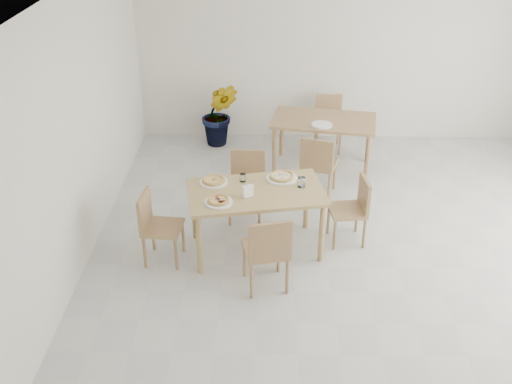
{
  "coord_description": "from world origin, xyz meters",
  "views": [
    {
      "loc": [
        -1.03,
        -5.26,
        3.87
      ],
      "look_at": [
        -1.16,
        0.33,
        0.73
      ],
      "focal_mm": 42.0,
      "sensor_mm": 36.0,
      "label": 1
    }
  ],
  "objects_px": {
    "napkin_holder": "(248,192)",
    "chair_north": "(247,180)",
    "chair_back_n": "(328,118)",
    "potted_plant": "(220,114)",
    "second_table": "(324,125)",
    "chair_back_s": "(318,162)",
    "chair_west": "(155,223)",
    "tumbler_a": "(301,182)",
    "plate_pepperoni": "(218,202)",
    "pizza_pepperoni": "(218,200)",
    "plate_empty": "(322,125)",
    "pizza_mushroom": "(282,176)",
    "plate_mushroom": "(282,178)",
    "main_table": "(256,198)",
    "plate_margherita": "(214,182)",
    "pizza_margherita": "(214,180)",
    "tumbler_b": "(243,178)",
    "chair_east": "(354,206)",
    "chair_south": "(268,249)"
  },
  "relations": [
    {
      "from": "pizza_pepperoni",
      "to": "second_table",
      "type": "relative_size",
      "value": 0.16
    },
    {
      "from": "chair_south",
      "to": "plate_mushroom",
      "type": "height_order",
      "value": "chair_south"
    },
    {
      "from": "plate_margherita",
      "to": "potted_plant",
      "type": "xyz_separation_m",
      "value": [
        -0.14,
        2.64,
        -0.26
      ]
    },
    {
      "from": "chair_west",
      "to": "pizza_margherita",
      "type": "height_order",
      "value": "chair_west"
    },
    {
      "from": "chair_north",
      "to": "napkin_holder",
      "type": "height_order",
      "value": "napkin_holder"
    },
    {
      "from": "tumbler_b",
      "to": "napkin_holder",
      "type": "distance_m",
      "value": 0.36
    },
    {
      "from": "chair_back_n",
      "to": "plate_pepperoni",
      "type": "bearing_deg",
      "value": -114.22
    },
    {
      "from": "chair_east",
      "to": "pizza_margherita",
      "type": "bearing_deg",
      "value": -95.65
    },
    {
      "from": "chair_east",
      "to": "plate_pepperoni",
      "type": "height_order",
      "value": "chair_east"
    },
    {
      "from": "plate_pepperoni",
      "to": "pizza_pepperoni",
      "type": "height_order",
      "value": "pizza_pepperoni"
    },
    {
      "from": "pizza_mushroom",
      "to": "plate_empty",
      "type": "height_order",
      "value": "pizza_mushroom"
    },
    {
      "from": "pizza_pepperoni",
      "to": "plate_empty",
      "type": "distance_m",
      "value": 2.41
    },
    {
      "from": "plate_mushroom",
      "to": "chair_back_n",
      "type": "height_order",
      "value": "chair_back_n"
    },
    {
      "from": "main_table",
      "to": "chair_back_s",
      "type": "bearing_deg",
      "value": 47.24
    },
    {
      "from": "napkin_holder",
      "to": "chair_back_n",
      "type": "xyz_separation_m",
      "value": [
        1.1,
        2.89,
        -0.35
      ]
    },
    {
      "from": "second_table",
      "to": "chair_back_s",
      "type": "relative_size",
      "value": 1.78
    },
    {
      "from": "tumbler_b",
      "to": "potted_plant",
      "type": "height_order",
      "value": "potted_plant"
    },
    {
      "from": "plate_mushroom",
      "to": "tumbler_b",
      "type": "height_order",
      "value": "tumbler_b"
    },
    {
      "from": "tumbler_a",
      "to": "plate_empty",
      "type": "distance_m",
      "value": 1.74
    },
    {
      "from": "tumbler_a",
      "to": "plate_empty",
      "type": "relative_size",
      "value": 0.4
    },
    {
      "from": "tumbler_a",
      "to": "chair_back_s",
      "type": "xyz_separation_m",
      "value": [
        0.27,
        1.12,
        -0.31
      ]
    },
    {
      "from": "napkin_holder",
      "to": "plate_mushroom",
      "type": "bearing_deg",
      "value": 20.26
    },
    {
      "from": "plate_mushroom",
      "to": "potted_plant",
      "type": "xyz_separation_m",
      "value": [
        -0.89,
        2.53,
        -0.26
      ]
    },
    {
      "from": "main_table",
      "to": "plate_pepperoni",
      "type": "xyz_separation_m",
      "value": [
        -0.38,
        -0.27,
        0.1
      ]
    },
    {
      "from": "main_table",
      "to": "tumbler_a",
      "type": "bearing_deg",
      "value": 0.71
    },
    {
      "from": "pizza_margherita",
      "to": "plate_empty",
      "type": "bearing_deg",
      "value": 51.42
    },
    {
      "from": "plate_margherita",
      "to": "pizza_margherita",
      "type": "bearing_deg",
      "value": -153.43
    },
    {
      "from": "tumbler_a",
      "to": "napkin_holder",
      "type": "relative_size",
      "value": 0.81
    },
    {
      "from": "chair_west",
      "to": "chair_back_n",
      "type": "distance_m",
      "value": 3.63
    },
    {
      "from": "chair_back_n",
      "to": "potted_plant",
      "type": "relative_size",
      "value": 0.81
    },
    {
      "from": "chair_west",
      "to": "tumbler_a",
      "type": "bearing_deg",
      "value": -73.07
    },
    {
      "from": "chair_west",
      "to": "pizza_margherita",
      "type": "relative_size",
      "value": 2.61
    },
    {
      "from": "plate_mushroom",
      "to": "pizza_mushroom",
      "type": "height_order",
      "value": "pizza_mushroom"
    },
    {
      "from": "pizza_pepperoni",
      "to": "potted_plant",
      "type": "distance_m",
      "value": 3.1
    },
    {
      "from": "chair_back_n",
      "to": "potted_plant",
      "type": "bearing_deg",
      "value": 178.44
    },
    {
      "from": "tumbler_b",
      "to": "chair_back_n",
      "type": "relative_size",
      "value": 0.11
    },
    {
      "from": "chair_north",
      "to": "main_table",
      "type": "bearing_deg",
      "value": -75.59
    },
    {
      "from": "main_table",
      "to": "chair_back_n",
      "type": "relative_size",
      "value": 1.96
    },
    {
      "from": "chair_west",
      "to": "tumbler_b",
      "type": "distance_m",
      "value": 1.07
    },
    {
      "from": "chair_east",
      "to": "tumbler_a",
      "type": "bearing_deg",
      "value": -87.43
    },
    {
      "from": "napkin_holder",
      "to": "chair_north",
      "type": "bearing_deg",
      "value": 63.52
    },
    {
      "from": "plate_pepperoni",
      "to": "tumbler_a",
      "type": "height_order",
      "value": "tumbler_a"
    },
    {
      "from": "pizza_mushroom",
      "to": "chair_back_n",
      "type": "xyz_separation_m",
      "value": [
        0.74,
        2.47,
        -0.31
      ]
    },
    {
      "from": "chair_east",
      "to": "tumbler_a",
      "type": "height_order",
      "value": "tumbler_a"
    },
    {
      "from": "tumbler_b",
      "to": "chair_east",
      "type": "bearing_deg",
      "value": -0.44
    },
    {
      "from": "chair_back_n",
      "to": "potted_plant",
      "type": "xyz_separation_m",
      "value": [
        -1.63,
        0.06,
        0.03
      ]
    },
    {
      "from": "chair_west",
      "to": "tumbler_a",
      "type": "height_order",
      "value": "tumbler_a"
    },
    {
      "from": "plate_mushroom",
      "to": "second_table",
      "type": "xyz_separation_m",
      "value": [
        0.6,
        1.74,
        -0.1
      ]
    },
    {
      "from": "plate_pepperoni",
      "to": "tumbler_a",
      "type": "distance_m",
      "value": 0.95
    },
    {
      "from": "pizza_margherita",
      "to": "chair_back_n",
      "type": "bearing_deg",
      "value": 60.07
    }
  ]
}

